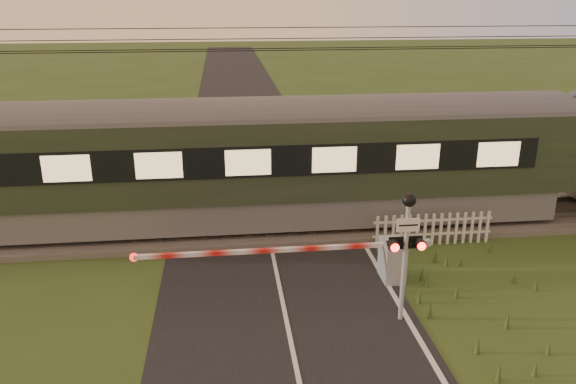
{
  "coord_description": "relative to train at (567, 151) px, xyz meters",
  "views": [
    {
      "loc": [
        -1.24,
        -9.92,
        7.02
      ],
      "look_at": [
        0.29,
        3.2,
        2.33
      ],
      "focal_mm": 35.0,
      "sensor_mm": 36.0,
      "label": 1
    }
  ],
  "objects": [
    {
      "name": "crossing_signal",
      "position": [
        -7.21,
        -5.71,
        -0.08
      ],
      "size": [
        0.78,
        0.34,
        3.05
      ],
      "color": "gray",
      "rests_on": "ground"
    },
    {
      "name": "train",
      "position": [
        0.0,
        0.0,
        0.0
      ],
      "size": [
        40.62,
        2.8,
        3.78
      ],
      "color": "slate",
      "rests_on": "ground"
    },
    {
      "name": "overhead_wires",
      "position": [
        -9.8,
        0.0,
        3.55
      ],
      "size": [
        120.0,
        0.62,
        0.62
      ],
      "color": "black",
      "rests_on": "ground"
    },
    {
      "name": "boom_gate",
      "position": [
        -7.28,
        -3.82,
        -1.57
      ],
      "size": [
        7.54,
        0.83,
        1.1
      ],
      "color": "gray",
      "rests_on": "ground"
    },
    {
      "name": "picket_fence",
      "position": [
        -5.06,
        -1.89,
        -1.68
      ],
      "size": [
        3.59,
        0.08,
        0.98
      ],
      "color": "silver",
      "rests_on": "ground"
    },
    {
      "name": "track_bed",
      "position": [
        -9.8,
        0.0,
        -2.11
      ],
      "size": [
        140.0,
        3.4,
        0.39
      ],
      "color": "#47423D",
      "rests_on": "ground"
    },
    {
      "name": "road",
      "position": [
        -9.78,
        -6.73,
        -2.17
      ],
      "size": [
        6.0,
        140.0,
        0.03
      ],
      "color": "black",
      "rests_on": "ground"
    },
    {
      "name": "ground",
      "position": [
        -9.8,
        -6.5,
        -2.18
      ],
      "size": [
        160.0,
        160.0,
        0.0
      ],
      "primitive_type": "plane",
      "color": "#30451A",
      "rests_on": "ground"
    }
  ]
}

